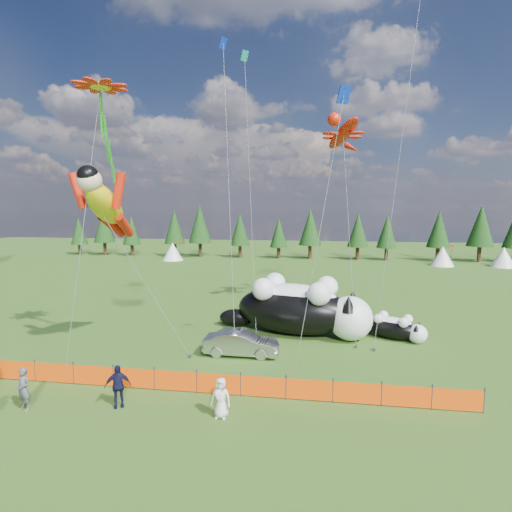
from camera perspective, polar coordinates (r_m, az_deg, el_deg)
The scene contains 17 objects.
ground at distance 21.56m, azimuth -3.36°, elevation -15.66°, with size 160.00×160.00×0.00m, color #153509.
safety_fence at distance 18.69m, azimuth -5.37°, elevation -17.70°, with size 22.06×0.06×1.10m.
tree_line at distance 64.74m, azimuth 4.86°, elevation 3.15°, with size 90.00×4.00×8.00m, color black, non-canonical shape.
festival_tents at distance 60.25m, azimuth 15.02°, elevation 0.17°, with size 50.00×3.20×2.80m, color white, non-canonical shape.
cat_large at distance 26.46m, azimuth 6.41°, elevation -7.29°, with size 10.34×5.37×3.78m.
cat_small at distance 27.05m, azimuth 19.28°, elevation -9.60°, with size 4.10×2.88×1.59m.
car at distance 22.99m, azimuth -2.13°, elevation -12.33°, with size 1.47×4.22×1.39m, color #B4B5B9.
spectator_a at distance 19.70m, azimuth -30.27°, elevation -16.09°, with size 0.65×0.43×1.78m, color #505054.
spectator_c at distance 18.39m, azimuth -19.16°, elevation -17.13°, with size 1.06×0.54×1.81m, color black.
spectator_e at distance 16.78m, azimuth -5.05°, elevation -19.54°, with size 0.79×0.52×1.62m, color silver.
superhero_kite at distance 23.15m, azimuth -20.75°, elevation 6.85°, with size 7.09×5.43×11.13m.
gecko_kite at distance 32.34m, azimuth 12.32°, elevation 16.69°, with size 5.43×12.02×16.16m.
flower_kite at distance 23.47m, azimuth -21.35°, elevation 21.23°, with size 2.91×4.53×14.66m.
diamond_kite_a at distance 28.93m, azimuth -4.61°, elevation 26.02°, with size 2.19×6.22×20.00m.
diamond_kite_b at distance 30.66m, azimuth 22.21°, elevation 29.54°, with size 3.27×5.33×22.78m.
diamond_kite_c at distance 20.18m, azimuth 12.21°, elevation 20.28°, with size 2.74×2.43×14.30m.
diamond_kite_d at distance 33.13m, azimuth -1.56°, elevation 25.12°, with size 2.45×7.45×20.97m.
Camera 1 is at (4.16, -19.46, 8.30)m, focal length 28.00 mm.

